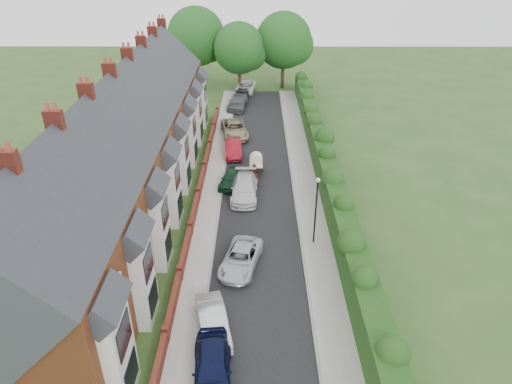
# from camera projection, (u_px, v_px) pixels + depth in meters

# --- Properties ---
(ground) EXTENTS (140.00, 140.00, 0.00)m
(ground) POSITION_uv_depth(u_px,v_px,m) (266.00, 280.00, 28.54)
(ground) COLOR #2D4C1E
(ground) RESTS_ON ground
(road) EXTENTS (6.00, 58.00, 0.02)m
(road) POSITION_uv_depth(u_px,v_px,m) (258.00, 194.00, 38.13)
(road) COLOR black
(road) RESTS_ON ground
(pavement_hedge_side) EXTENTS (2.20, 58.00, 0.12)m
(pavement_hedge_side) POSITION_uv_depth(u_px,v_px,m) (307.00, 193.00, 38.10)
(pavement_hedge_side) COLOR #9B9792
(pavement_hedge_side) RESTS_ON ground
(pavement_house_side) EXTENTS (1.70, 58.00, 0.12)m
(pavement_house_side) POSITION_uv_depth(u_px,v_px,m) (212.00, 193.00, 38.12)
(pavement_house_side) COLOR #9B9792
(pavement_house_side) RESTS_ON ground
(kerb_hedge_side) EXTENTS (0.18, 58.00, 0.13)m
(kerb_hedge_side) POSITION_uv_depth(u_px,v_px,m) (294.00, 193.00, 38.10)
(kerb_hedge_side) COLOR gray
(kerb_hedge_side) RESTS_ON ground
(kerb_house_side) EXTENTS (0.18, 58.00, 0.13)m
(kerb_house_side) POSITION_uv_depth(u_px,v_px,m) (221.00, 193.00, 38.11)
(kerb_house_side) COLOR gray
(kerb_house_side) RESTS_ON ground
(hedge) EXTENTS (2.10, 58.00, 2.85)m
(hedge) POSITION_uv_depth(u_px,v_px,m) (330.00, 177.00, 37.34)
(hedge) COLOR #123410
(hedge) RESTS_ON ground
(terrace_row) EXTENTS (9.05, 40.50, 11.50)m
(terrace_row) POSITION_uv_depth(u_px,v_px,m) (123.00, 150.00, 35.09)
(terrace_row) COLOR brown
(terrace_row) RESTS_ON ground
(garden_wall_row) EXTENTS (0.35, 40.35, 1.10)m
(garden_wall_row) POSITION_uv_depth(u_px,v_px,m) (198.00, 195.00, 37.05)
(garden_wall_row) COLOR maroon
(garden_wall_row) RESTS_ON ground
(lamppost) EXTENTS (0.32, 0.32, 5.16)m
(lamppost) POSITION_uv_depth(u_px,v_px,m) (316.00, 203.00, 30.41)
(lamppost) COLOR black
(lamppost) RESTS_ON ground
(tree_far_left) EXTENTS (7.14, 6.80, 9.29)m
(tree_far_left) POSITION_uv_depth(u_px,v_px,m) (242.00, 49.00, 60.72)
(tree_far_left) COLOR #332316
(tree_far_left) RESTS_ON ground
(tree_far_right) EXTENTS (7.98, 7.60, 10.31)m
(tree_far_right) POSITION_uv_depth(u_px,v_px,m) (286.00, 42.00, 62.15)
(tree_far_right) COLOR #332316
(tree_far_right) RESTS_ON ground
(tree_far_back) EXTENTS (8.40, 8.00, 10.82)m
(tree_far_back) POSITION_uv_depth(u_px,v_px,m) (199.00, 38.00, 62.91)
(tree_far_back) COLOR #332316
(tree_far_back) RESTS_ON ground
(car_navy) EXTENTS (2.21, 4.75, 1.58)m
(car_navy) POSITION_uv_depth(u_px,v_px,m) (212.00, 367.00, 21.83)
(car_navy) COLOR black
(car_navy) RESTS_ON ground
(car_silver_a) EXTENTS (2.43, 4.41, 1.38)m
(car_silver_a) POSITION_uv_depth(u_px,v_px,m) (213.00, 322.00, 24.55)
(car_silver_a) COLOR silver
(car_silver_a) RESTS_ON ground
(car_silver_b) EXTENTS (3.16, 5.03, 1.30)m
(car_silver_b) POSITION_uv_depth(u_px,v_px,m) (241.00, 258.00, 29.45)
(car_silver_b) COLOR silver
(car_silver_b) RESTS_ON ground
(car_white) EXTENTS (2.22, 5.25, 1.51)m
(car_white) POSITION_uv_depth(u_px,v_px,m) (244.00, 188.00, 37.42)
(car_white) COLOR silver
(car_white) RESTS_ON ground
(car_green) EXTENTS (2.38, 4.10, 1.31)m
(car_green) POSITION_uv_depth(u_px,v_px,m) (231.00, 178.00, 39.22)
(car_green) COLOR black
(car_green) RESTS_ON ground
(car_red) EXTENTS (1.94, 4.57, 1.47)m
(car_red) POSITION_uv_depth(u_px,v_px,m) (233.00, 148.00, 44.67)
(car_red) COLOR maroon
(car_red) RESTS_ON ground
(car_beige) EXTENTS (3.47, 5.92, 1.55)m
(car_beige) POSITION_uv_depth(u_px,v_px,m) (235.00, 129.00, 48.93)
(car_beige) COLOR tan
(car_beige) RESTS_ON ground
(car_grey) EXTENTS (2.82, 5.57, 1.55)m
(car_grey) POSITION_uv_depth(u_px,v_px,m) (238.00, 102.00, 56.96)
(car_grey) COLOR #4D5053
(car_grey) RESTS_ON ground
(car_black) EXTENTS (2.43, 4.59, 1.49)m
(car_black) POSITION_uv_depth(u_px,v_px,m) (241.00, 95.00, 59.51)
(car_black) COLOR black
(car_black) RESTS_ON ground
(horse) EXTENTS (1.46, 1.99, 1.53)m
(horse) POSITION_uv_depth(u_px,v_px,m) (256.00, 176.00, 39.41)
(horse) COLOR #542E1F
(horse) RESTS_ON ground
(horse_cart) EXTENTS (1.23, 2.71, 1.95)m
(horse_cart) POSITION_uv_depth(u_px,v_px,m) (256.00, 162.00, 40.95)
(horse_cart) COLOR black
(horse_cart) RESTS_ON ground
(car_extra_far) EXTENTS (3.12, 5.63, 1.49)m
(car_extra_far) POSITION_uv_depth(u_px,v_px,m) (245.00, 87.00, 62.61)
(car_extra_far) COLOR white
(car_extra_far) RESTS_ON ground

